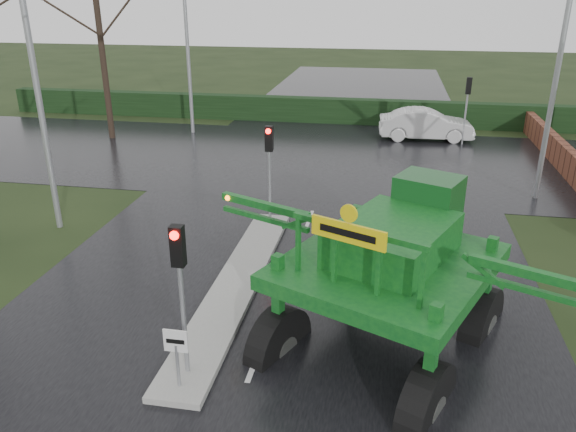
% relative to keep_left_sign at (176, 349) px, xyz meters
% --- Properties ---
extents(ground, '(140.00, 140.00, 0.00)m').
position_rel_keep_left_sign_xyz_m(ground, '(1.30, 1.50, -1.06)').
color(ground, black).
rests_on(ground, ground).
extents(road_main, '(14.00, 80.00, 0.02)m').
position_rel_keep_left_sign_xyz_m(road_main, '(1.30, 11.50, -1.05)').
color(road_main, black).
rests_on(road_main, ground).
extents(road_cross, '(80.00, 12.00, 0.02)m').
position_rel_keep_left_sign_xyz_m(road_cross, '(1.30, 17.50, -1.05)').
color(road_cross, black).
rests_on(road_cross, ground).
extents(median_island, '(1.20, 10.00, 0.16)m').
position_rel_keep_left_sign_xyz_m(median_island, '(0.00, 4.50, -0.97)').
color(median_island, gray).
rests_on(median_island, ground).
extents(hedge_row, '(44.00, 0.90, 1.50)m').
position_rel_keep_left_sign_xyz_m(hedge_row, '(1.30, 25.50, -0.31)').
color(hedge_row, black).
rests_on(hedge_row, ground).
extents(brick_wall, '(0.40, 20.00, 1.20)m').
position_rel_keep_left_sign_xyz_m(brick_wall, '(11.80, 17.50, -0.46)').
color(brick_wall, '#592D1E').
rests_on(brick_wall, ground).
extents(keep_left_sign, '(0.50, 0.07, 1.35)m').
position_rel_keep_left_sign_xyz_m(keep_left_sign, '(0.00, 0.00, 0.00)').
color(keep_left_sign, gray).
rests_on(keep_left_sign, ground).
extents(traffic_signal_near, '(0.26, 0.33, 3.52)m').
position_rel_keep_left_sign_xyz_m(traffic_signal_near, '(0.00, 0.49, 1.53)').
color(traffic_signal_near, gray).
rests_on(traffic_signal_near, ground).
extents(traffic_signal_mid, '(0.26, 0.33, 3.52)m').
position_rel_keep_left_sign_xyz_m(traffic_signal_mid, '(0.00, 8.99, 1.53)').
color(traffic_signal_mid, gray).
rests_on(traffic_signal_mid, ground).
extents(traffic_signal_far, '(0.26, 0.33, 3.52)m').
position_rel_keep_left_sign_xyz_m(traffic_signal_far, '(7.80, 21.51, 1.53)').
color(traffic_signal_far, gray).
rests_on(traffic_signal_far, ground).
extents(street_light_left_near, '(3.85, 0.30, 10.00)m').
position_rel_keep_left_sign_xyz_m(street_light_left_near, '(-6.89, 7.50, 4.93)').
color(street_light_left_near, gray).
rests_on(street_light_left_near, ground).
extents(street_light_right, '(3.85, 0.30, 10.00)m').
position_rel_keep_left_sign_xyz_m(street_light_right, '(9.49, 13.50, 4.93)').
color(street_light_right, gray).
rests_on(street_light_right, ground).
extents(street_light_left_far, '(3.85, 0.30, 10.00)m').
position_rel_keep_left_sign_xyz_m(street_light_left_far, '(-6.89, 21.50, 4.93)').
color(street_light_left_far, gray).
rests_on(street_light_left_far, ground).
extents(tree_left_far, '(7.70, 7.70, 13.26)m').
position_rel_keep_left_sign_xyz_m(tree_left_far, '(-11.20, 19.50, 6.09)').
color(tree_left_far, black).
rests_on(tree_left_far, ground).
extents(crop_sprayer, '(8.24, 6.78, 5.01)m').
position_rel_keep_left_sign_xyz_m(crop_sprayer, '(1.80, 2.09, 1.31)').
color(crop_sprayer, black).
rests_on(crop_sprayer, ground).
extents(white_sedan, '(5.12, 2.05, 1.66)m').
position_rel_keep_left_sign_xyz_m(white_sedan, '(5.89, 22.22, -1.06)').
color(white_sedan, silver).
rests_on(white_sedan, ground).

